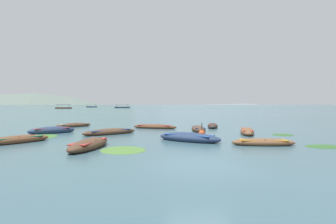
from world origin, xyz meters
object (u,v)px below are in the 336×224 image
rowboat_1 (52,131)px  rowboat_11 (198,129)px  mooring_buoy (202,133)px  ferry_2 (64,108)px  rowboat_6 (17,140)px  ferry_1 (92,107)px  rowboat_9 (110,132)px  rowboat_3 (89,145)px  ferry_0 (122,107)px  rowboat_2 (213,126)px  rowboat_8 (74,125)px  rowboat_4 (189,138)px  rowboat_0 (155,127)px  rowboat_7 (247,131)px  rowboat_5 (263,142)px

rowboat_1 → rowboat_11: rowboat_1 is taller
mooring_buoy → ferry_2: bearing=113.3°
rowboat_6 → mooring_buoy: bearing=16.1°
ferry_1 → mooring_buoy: 187.78m
rowboat_9 → rowboat_3: bearing=-90.1°
ferry_0 → ferry_1: size_ratio=1.14×
rowboat_2 → rowboat_9: bearing=-151.1°
rowboat_8 → rowboat_11: bearing=-22.5°
mooring_buoy → rowboat_3: bearing=-141.7°
rowboat_6 → mooring_buoy: (12.18, 3.51, -0.07)m
rowboat_1 → ferry_1: size_ratio=0.45×
rowboat_4 → ferry_1: 190.54m
rowboat_0 → ferry_0: size_ratio=0.49×
rowboat_9 → mooring_buoy: size_ratio=4.05×
rowboat_2 → rowboat_3: 15.10m
rowboat_0 → ferry_0: 139.26m
rowboat_7 → rowboat_11: (-3.58, 2.15, 0.01)m
rowboat_3 → rowboat_8: 14.31m
ferry_0 → ferry_2: (-28.83, -21.77, 0.00)m
rowboat_8 → ferry_1: bearing=102.8°
rowboat_5 → mooring_buoy: bearing=116.9°
rowboat_2 → rowboat_3: (-9.49, -11.74, 0.02)m
rowboat_1 → rowboat_6: 5.31m
rowboat_5 → rowboat_2: bearing=92.0°
rowboat_2 → ferry_2: ferry_2 is taller
rowboat_9 → mooring_buoy: (7.23, -0.80, -0.07)m
rowboat_6 → rowboat_9: bearing=41.0°
rowboat_5 → ferry_2: bearing=113.5°
rowboat_9 → rowboat_11: (7.40, 1.78, 0.02)m
rowboat_3 → rowboat_4: 6.29m
rowboat_9 → ferry_1: ferry_1 is taller
rowboat_8 → rowboat_9: 8.50m
rowboat_9 → ferry_2: 128.99m
rowboat_7 → rowboat_1: bearing=175.1°
ferry_1 → ferry_2: 58.97m
rowboat_7 → rowboat_8: size_ratio=1.07×
rowboat_7 → ferry_2: (-56.20, 121.17, 0.26)m
rowboat_8 → rowboat_3: bearing=-69.8°
rowboat_4 → rowboat_6: bearing=-178.7°
rowboat_1 → ferry_1: (-39.46, 178.76, 0.23)m
rowboat_2 → rowboat_7: 5.79m
rowboat_4 → rowboat_11: rowboat_4 is taller
rowboat_2 → rowboat_6: size_ratio=0.89×
rowboat_2 → mooring_buoy: (-2.25, -6.02, -0.07)m
rowboat_6 → rowboat_9: 6.56m
rowboat_3 → ferry_2: ferry_2 is taller
rowboat_7 → ferry_1: size_ratio=0.48×
rowboat_8 → mooring_buoy: mooring_buoy is taller
rowboat_7 → mooring_buoy: mooring_buoy is taller
ferry_0 → mooring_buoy: size_ratio=8.73×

